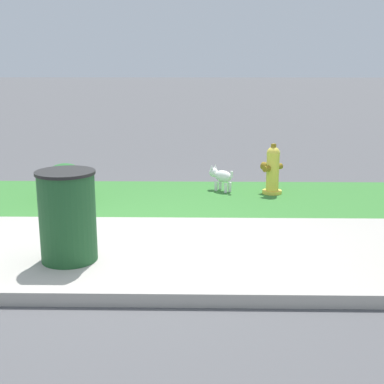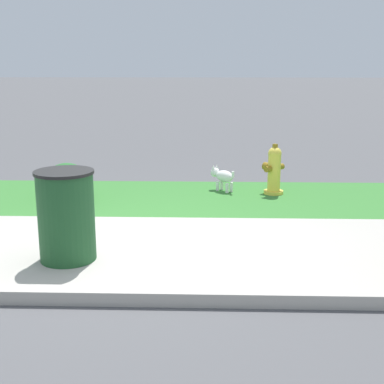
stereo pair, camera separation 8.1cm
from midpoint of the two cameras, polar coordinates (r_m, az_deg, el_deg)
name	(u,v)px [view 1 (the left image)]	position (r m, az deg, el deg)	size (l,w,h in m)	color
ground_plane	(134,250)	(5.71, -6.60, -6.19)	(120.00, 120.00, 0.00)	#515154
sidewalk_pavement	(134,250)	(5.71, -6.60, -6.15)	(18.00, 2.37, 0.01)	#ADA89E
grass_verge	(153,197)	(7.84, -4.48, -0.56)	(18.00, 2.11, 0.01)	#387A33
street_curb	(115,296)	(4.53, -8.74, -10.95)	(18.00, 0.16, 0.12)	#ADA89E
fire_hydrant_near_corner	(272,170)	(8.06, 8.29, 2.36)	(0.34, 0.34, 0.76)	yellow
small_white_dog	(221,176)	(8.18, 2.83, 1.69)	(0.38, 0.37, 0.39)	white
trash_bin	(68,217)	(5.40, -13.56, -2.56)	(0.58, 0.58, 0.92)	#1E5128
shrub_bush_near_lamp	(65,182)	(7.85, -13.66, 1.06)	(0.62, 0.62, 0.53)	#28662D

